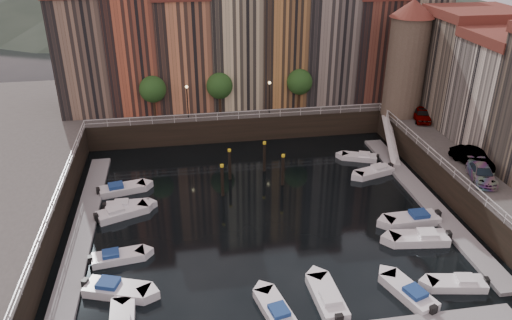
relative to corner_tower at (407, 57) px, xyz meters
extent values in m
plane|color=black|center=(-20.00, -14.50, -10.19)|extent=(200.00, 200.00, 0.00)
cube|color=black|center=(-20.00, 11.50, -8.69)|extent=(80.00, 20.00, 3.00)
cube|color=gray|center=(-36.20, -15.50, -10.02)|extent=(2.00, 28.00, 0.35)
cube|color=gray|center=(-3.80, -15.50, -10.02)|extent=(2.00, 28.00, 0.35)
cube|color=#876955|center=(-38.00, 9.00, -0.19)|extent=(6.00, 10.00, 14.00)
cube|color=#B75639|center=(-32.10, 9.00, 0.81)|extent=(5.80, 10.00, 16.00)
cube|color=#CF7F55|center=(-25.95, 9.00, -0.44)|extent=(6.50, 10.00, 13.50)
cube|color=beige|center=(-19.60, 9.00, 0.31)|extent=(6.20, 10.00, 15.00)
cube|color=#BC8145|center=(-13.70, 9.00, 0.06)|extent=(5.60, 10.00, 14.50)
cube|color=gray|center=(-7.70, 9.00, 1.06)|extent=(6.40, 10.00, 16.50)
cube|color=brown|center=(-1.50, 9.00, -0.69)|extent=(6.00, 10.00, 13.00)
cube|color=tan|center=(4.45, 9.00, 0.56)|extent=(5.90, 10.00, 15.50)
cube|color=gray|center=(6.50, -2.50, -1.19)|extent=(9.00, 8.00, 12.00)
cube|color=maroon|center=(6.50, -2.50, 5.31)|extent=(9.30, 8.30, 1.00)
cube|color=beige|center=(6.50, -10.50, -1.69)|extent=(9.00, 8.00, 11.00)
cylinder|color=#6B5B4C|center=(0.00, 0.00, -1.19)|extent=(4.60, 4.60, 12.00)
cone|color=maroon|center=(0.00, 0.00, 5.61)|extent=(5.20, 5.20, 2.00)
cylinder|color=black|center=(-30.00, 3.70, -5.99)|extent=(0.30, 0.30, 2.40)
sphere|color=#1E4719|center=(-30.00, 3.70, -3.59)|extent=(3.20, 3.20, 3.20)
cylinder|color=black|center=(-22.00, 3.70, -5.99)|extent=(0.30, 0.30, 2.40)
sphere|color=#1E4719|center=(-22.00, 3.70, -3.59)|extent=(3.20, 3.20, 3.20)
cylinder|color=black|center=(-12.00, 3.70, -5.99)|extent=(0.30, 0.30, 2.40)
sphere|color=#1E4719|center=(-12.00, 3.70, -3.59)|extent=(3.20, 3.20, 3.20)
cylinder|color=black|center=(-26.00, 2.70, -5.19)|extent=(0.12, 0.12, 4.00)
sphere|color=#FFD88C|center=(-26.00, 2.70, -3.19)|extent=(0.36, 0.36, 0.36)
cylinder|color=black|center=(-16.00, 2.70, -5.19)|extent=(0.12, 0.12, 4.00)
sphere|color=#FFD88C|center=(-16.00, 2.70, -3.19)|extent=(0.36, 0.36, 0.36)
cube|color=white|center=(-20.00, 1.50, -6.24)|extent=(36.00, 0.08, 0.08)
cube|color=white|center=(-20.00, 1.50, -6.69)|extent=(36.00, 0.06, 0.06)
cube|color=white|center=(-2.00, -15.50, -6.24)|extent=(0.08, 34.00, 0.08)
cube|color=white|center=(-2.00, -15.50, -6.69)|extent=(0.06, 34.00, 0.06)
cube|color=white|center=(-38.00, -15.50, -6.24)|extent=(0.08, 34.00, 0.08)
cube|color=white|center=(-38.00, -15.50, -6.69)|extent=(0.06, 34.00, 0.06)
cube|color=white|center=(-2.90, -4.50, -8.44)|extent=(2.78, 8.26, 2.81)
cube|color=white|center=(-2.90, -4.50, -7.94)|extent=(1.93, 8.32, 3.65)
cylinder|color=black|center=(-23.35, -11.45, -8.69)|extent=(0.32, 0.32, 3.60)
cylinder|color=yellow|center=(-23.35, -11.45, -6.84)|extent=(0.36, 0.36, 0.25)
cylinder|color=black|center=(-22.22, -8.04, -8.69)|extent=(0.32, 0.32, 3.60)
cylinder|color=yellow|center=(-22.22, -8.04, -6.84)|extent=(0.36, 0.36, 0.25)
cylinder|color=black|center=(-16.98, -10.20, -8.69)|extent=(0.32, 0.32, 3.60)
cylinder|color=yellow|center=(-16.98, -10.20, -6.84)|extent=(0.36, 0.36, 0.25)
cylinder|color=black|center=(-18.30, -6.79, -8.69)|extent=(0.32, 0.32, 3.60)
cylinder|color=yellow|center=(-18.30, -6.79, -6.84)|extent=(0.36, 0.36, 0.25)
cube|color=white|center=(-32.50, -24.58, -9.87)|extent=(5.12, 3.32, 0.81)
cube|color=navy|center=(-33.11, -24.36, -9.38)|extent=(1.87, 1.73, 0.54)
cube|color=black|center=(-34.86, -23.75, -9.60)|extent=(0.54, 0.64, 0.76)
cube|color=white|center=(-32.76, -20.47, -9.91)|extent=(4.30, 2.13, 0.70)
cube|color=navy|center=(-33.32, -20.54, -9.49)|extent=(1.45, 1.29, 0.47)
cube|color=black|center=(-34.89, -20.76, -9.68)|extent=(0.39, 0.51, 0.66)
cube|color=white|center=(-32.94, -13.63, -9.88)|extent=(4.92, 3.33, 0.78)
cube|color=white|center=(-33.53, -13.86, -9.41)|extent=(1.82, 1.70, 0.52)
cube|color=black|center=(-35.18, -14.50, -9.62)|extent=(0.53, 0.62, 0.73)
cube|color=white|center=(-32.55, -12.50, -9.92)|extent=(4.03, 1.56, 0.69)
cube|color=white|center=(-33.10, -12.50, -9.51)|extent=(1.28, 1.10, 0.46)
cube|color=black|center=(-34.66, -12.50, -9.69)|extent=(0.32, 0.46, 0.64)
cube|color=white|center=(-33.27, -9.07, -9.89)|extent=(4.77, 2.66, 0.77)
cube|color=navy|center=(-33.87, -9.20, -9.43)|extent=(1.66, 1.51, 0.51)
cube|color=black|center=(-35.57, -9.57, -9.63)|extent=(0.46, 0.58, 0.72)
cube|color=white|center=(-7.42, -27.94, -9.91)|extent=(4.41, 2.30, 0.72)
cube|color=white|center=(-6.86, -28.04, -9.48)|extent=(1.51, 1.35, 0.48)
cube|color=black|center=(-5.26, -28.31, -9.67)|extent=(0.41, 0.53, 0.67)
cube|color=white|center=(-7.61, -22.07, -9.86)|extent=(5.03, 2.43, 0.83)
cube|color=white|center=(-6.96, -22.15, -9.37)|extent=(1.68, 1.49, 0.55)
cube|color=black|center=(-5.10, -22.37, -9.59)|extent=(0.45, 0.59, 0.77)
cube|color=white|center=(-6.94, -19.18, -9.86)|extent=(4.93, 2.02, 0.83)
cube|color=navy|center=(-6.27, -19.17, -9.36)|extent=(1.59, 1.37, 0.55)
cube|color=black|center=(-4.39, -19.11, -9.58)|extent=(0.40, 0.56, 0.78)
cube|color=white|center=(-6.79, -9.61, -9.90)|extent=(4.58, 2.81, 0.73)
cube|color=white|center=(-6.23, -9.44, -9.46)|extent=(1.64, 1.51, 0.49)
cube|color=black|center=(-4.64, -8.97, -9.66)|extent=(0.47, 0.56, 0.68)
cube|color=white|center=(-7.03, -5.74, -9.93)|extent=(4.20, 2.86, 0.67)
cube|color=white|center=(-6.54, -5.94, -9.53)|extent=(1.55, 1.45, 0.44)
cube|color=black|center=(-5.13, -6.50, -9.70)|extent=(0.45, 0.53, 0.62)
cube|color=white|center=(-21.40, -28.49, -9.89)|extent=(2.62, 4.65, 0.75)
cube|color=navy|center=(-21.27, -29.08, -9.45)|extent=(1.47, 1.63, 0.50)
cube|color=white|center=(-17.48, -27.84, -9.87)|extent=(2.03, 4.82, 0.81)
cube|color=white|center=(-17.46, -28.49, -9.38)|extent=(1.36, 1.56, 0.54)
cube|color=black|center=(-17.38, -30.33, -9.60)|extent=(0.56, 0.40, 0.76)
cube|color=white|center=(-11.42, -28.28, -9.88)|extent=(3.13, 4.88, 0.78)
cube|color=navy|center=(-11.22, -28.87, -9.42)|extent=(1.64, 1.77, 0.52)
cube|color=black|center=(-10.66, -30.53, -9.62)|extent=(0.61, 0.51, 0.72)
imported|color=gray|center=(1.51, -2.66, -6.43)|extent=(2.92, 4.79, 1.52)
imported|color=gray|center=(1.11, -14.80, -6.39)|extent=(3.24, 5.16, 1.61)
imported|color=gray|center=(0.11, -17.76, -6.49)|extent=(3.23, 5.19, 1.40)
camera|label=1|loc=(-27.06, -54.64, 14.91)|focal=35.00mm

